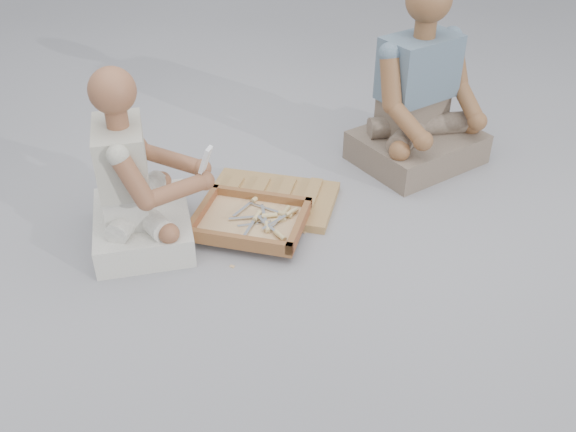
{
  "coord_description": "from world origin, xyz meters",
  "views": [
    {
      "loc": [
        0.12,
        -1.9,
        1.71
      ],
      "look_at": [
        0.03,
        0.16,
        0.3
      ],
      "focal_mm": 40.0,
      "sensor_mm": 36.0,
      "label": 1
    }
  ],
  "objects_px": {
    "tool_tray": "(250,221)",
    "craftsman": "(136,186)",
    "companion": "(420,105)",
    "carved_panel": "(271,199)"
  },
  "relations": [
    {
      "from": "carved_panel",
      "to": "companion",
      "type": "bearing_deg",
      "value": 32.11
    },
    {
      "from": "tool_tray",
      "to": "craftsman",
      "type": "height_order",
      "value": "craftsman"
    },
    {
      "from": "craftsman",
      "to": "companion",
      "type": "relative_size",
      "value": 0.84
    },
    {
      "from": "tool_tray",
      "to": "craftsman",
      "type": "relative_size",
      "value": 0.69
    },
    {
      "from": "carved_panel",
      "to": "tool_tray",
      "type": "distance_m",
      "value": 0.26
    },
    {
      "from": "tool_tray",
      "to": "companion",
      "type": "bearing_deg",
      "value": 41.08
    },
    {
      "from": "tool_tray",
      "to": "craftsman",
      "type": "distance_m",
      "value": 0.52
    },
    {
      "from": "craftsman",
      "to": "tool_tray",
      "type": "bearing_deg",
      "value": 82.88
    },
    {
      "from": "craftsman",
      "to": "companion",
      "type": "height_order",
      "value": "companion"
    },
    {
      "from": "companion",
      "to": "tool_tray",
      "type": "bearing_deg",
      "value": 4.13
    }
  ]
}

